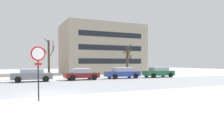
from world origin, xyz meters
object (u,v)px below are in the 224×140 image
(parked_car_blue, at_px, (122,73))
(parked_car_green, at_px, (158,72))
(parked_car_gray, at_px, (32,75))
(stop_sign, at_px, (38,63))
(parked_car_maroon, at_px, (81,74))

(parked_car_blue, bearing_deg, parked_car_green, -2.51)
(parked_car_gray, distance_m, parked_car_green, 16.61)
(stop_sign, height_order, parked_car_maroon, stop_sign)
(stop_sign, relative_size, parked_car_green, 0.66)
(parked_car_maroon, height_order, parked_car_blue, parked_car_blue)
(parked_car_maroon, xyz_separation_m, parked_car_blue, (5.54, 0.10, 0.04))
(parked_car_gray, bearing_deg, parked_car_blue, 1.41)
(parked_car_maroon, bearing_deg, parked_car_gray, -178.26)
(stop_sign, xyz_separation_m, parked_car_gray, (0.46, 12.30, -1.32))
(parked_car_green, bearing_deg, stop_sign, -144.18)
(stop_sign, xyz_separation_m, parked_car_maroon, (6.00, 12.46, -1.33))
(parked_car_gray, relative_size, parked_car_green, 0.95)
(parked_car_gray, xyz_separation_m, parked_car_green, (16.61, 0.03, 0.02))
(stop_sign, relative_size, parked_car_gray, 0.69)
(parked_car_maroon, distance_m, parked_car_green, 11.07)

